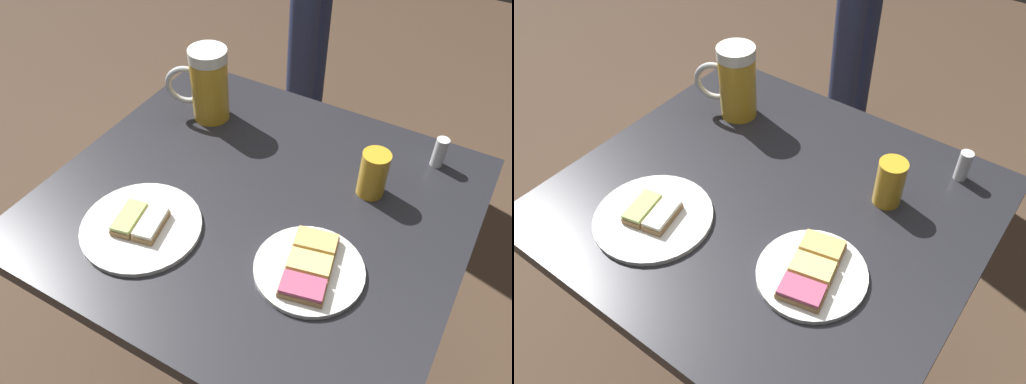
{
  "view_description": "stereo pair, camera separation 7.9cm",
  "coord_description": "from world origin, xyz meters",
  "views": [
    {
      "loc": [
        -0.36,
        0.63,
        1.47
      ],
      "look_at": [
        0.0,
        0.0,
        0.75
      ],
      "focal_mm": 36.2,
      "sensor_mm": 36.0,
      "label": 1
    },
    {
      "loc": [
        -0.43,
        0.58,
        1.47
      ],
      "look_at": [
        0.0,
        0.0,
        0.75
      ],
      "focal_mm": 36.2,
      "sensor_mm": 36.0,
      "label": 2
    }
  ],
  "objects": [
    {
      "name": "ground_plane",
      "position": [
        0.0,
        0.0,
        0.0
      ],
      "size": [
        6.0,
        6.0,
        0.0
      ],
      "primitive_type": "plane",
      "color": "#4C3828"
    },
    {
      "name": "cafe_table",
      "position": [
        0.0,
        0.0,
        0.58
      ],
      "size": [
        0.81,
        0.75,
        0.73
      ],
      "color": "black",
      "rests_on": "ground_plane"
    },
    {
      "name": "plate_near",
      "position": [
        -0.17,
        0.11,
        0.74
      ],
      "size": [
        0.2,
        0.2,
        0.03
      ],
      "color": "white",
      "rests_on": "cafe_table"
    },
    {
      "name": "plate_far",
      "position": [
        0.15,
        0.18,
        0.74
      ],
      "size": [
        0.23,
        0.23,
        0.03
      ],
      "color": "white",
      "rests_on": "cafe_table"
    },
    {
      "name": "beer_mug",
      "position": [
        0.24,
        -0.19,
        0.82
      ],
      "size": [
        0.14,
        0.09,
        0.17
      ],
      "color": "gold",
      "rests_on": "cafe_table"
    },
    {
      "name": "beer_glass_small",
      "position": [
        -0.19,
        -0.13,
        0.78
      ],
      "size": [
        0.06,
        0.06,
        0.1
      ],
      "primitive_type": "cylinder",
      "color": "gold",
      "rests_on": "cafe_table"
    },
    {
      "name": "salt_shaker",
      "position": [
        -0.28,
        -0.28,
        0.77
      ],
      "size": [
        0.03,
        0.03,
        0.07
      ],
      "primitive_type": "cylinder",
      "color": "silver",
      "rests_on": "cafe_table"
    }
  ]
}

